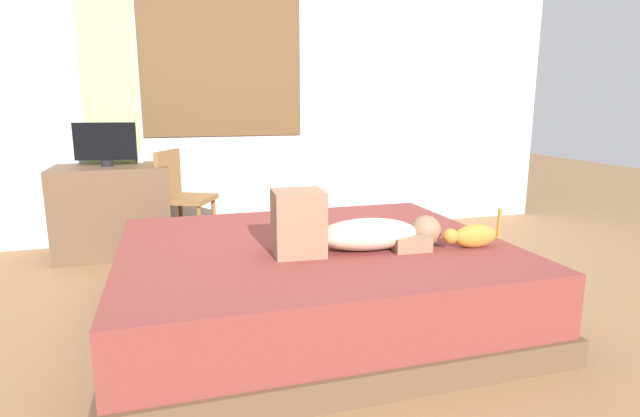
% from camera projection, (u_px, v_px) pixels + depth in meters
% --- Properties ---
extents(ground_plane, '(16.00, 16.00, 0.00)m').
position_uv_depth(ground_plane, '(300.00, 326.00, 2.88)').
color(ground_plane, olive).
extents(back_wall_with_window, '(6.40, 0.14, 2.90)m').
position_uv_depth(back_wall_with_window, '(239.00, 79.00, 4.65)').
color(back_wall_with_window, silver).
rests_on(back_wall_with_window, ground).
extents(bed, '(2.19, 1.85, 0.46)m').
position_uv_depth(bed, '(313.00, 281.00, 2.94)').
color(bed, brown).
rests_on(bed, ground).
extents(person_lying, '(0.94, 0.31, 0.34)m').
position_uv_depth(person_lying, '(350.00, 230.00, 2.71)').
color(person_lying, '#CCB299').
rests_on(person_lying, bed).
extents(cat, '(0.36, 0.11, 0.21)m').
position_uv_depth(cat, '(472.00, 236.00, 2.77)').
color(cat, '#C67A2D').
rests_on(cat, bed).
extents(desk, '(0.90, 0.56, 0.74)m').
position_uv_depth(desk, '(114.00, 210.00, 4.19)').
color(desk, brown).
rests_on(desk, ground).
extents(tv_monitor, '(0.48, 0.10, 0.35)m').
position_uv_depth(tv_monitor, '(105.00, 144.00, 4.07)').
color(tv_monitor, black).
rests_on(tv_monitor, desk).
extents(cup, '(0.06, 0.06, 0.09)m').
position_uv_depth(cup, '(140.00, 157.00, 4.35)').
color(cup, white).
rests_on(cup, desk).
extents(chair_by_desk, '(0.51, 0.51, 0.86)m').
position_uv_depth(chair_by_desk, '(180.00, 193.00, 4.21)').
color(chair_by_desk, brown).
rests_on(chair_by_desk, ground).
extents(curtain_left, '(0.44, 0.06, 2.63)m').
position_uv_depth(curtain_left, '(110.00, 94.00, 4.26)').
color(curtain_left, '#ADCC75').
rests_on(curtain_left, ground).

